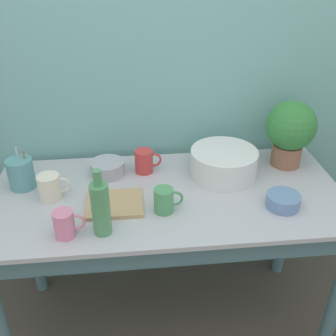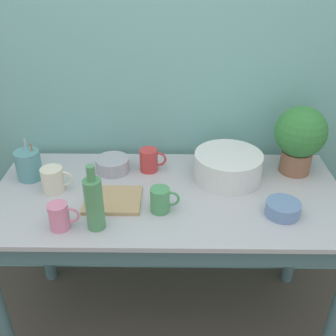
% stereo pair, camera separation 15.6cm
% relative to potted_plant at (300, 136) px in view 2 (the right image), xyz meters
% --- Properties ---
extents(wall_back, '(6.00, 0.05, 2.40)m').
position_rel_potted_plant_xyz_m(wall_back, '(-0.57, 0.21, 0.24)').
color(wall_back, '#70ADA8').
rests_on(wall_back, ground_plane).
extents(counter_table, '(1.46, 0.67, 0.79)m').
position_rel_potted_plant_xyz_m(counter_table, '(-0.57, -0.21, -0.32)').
color(counter_table, slate).
rests_on(counter_table, ground_plane).
extents(potted_plant, '(0.22, 0.22, 0.31)m').
position_rel_potted_plant_xyz_m(potted_plant, '(0.00, 0.00, 0.00)').
color(potted_plant, '#8C5B42').
rests_on(potted_plant, counter_table).
extents(bowl_wash_large, '(0.29, 0.29, 0.12)m').
position_rel_potted_plant_xyz_m(bowl_wash_large, '(-0.31, -0.06, -0.12)').
color(bowl_wash_large, silver).
rests_on(bowl_wash_large, counter_table).
extents(bottle_tall, '(0.07, 0.07, 0.26)m').
position_rel_potted_plant_xyz_m(bottle_tall, '(-0.82, -0.41, -0.07)').
color(bottle_tall, '#4C8C59').
rests_on(bottle_tall, counter_table).
extents(mug_green, '(0.11, 0.08, 0.10)m').
position_rel_potted_plant_xyz_m(mug_green, '(-0.59, -0.30, -0.12)').
color(mug_green, '#4C935B').
rests_on(mug_green, counter_table).
extents(mug_cream, '(0.13, 0.09, 0.10)m').
position_rel_potted_plant_xyz_m(mug_cream, '(-1.04, -0.17, -0.12)').
color(mug_cream, beige).
rests_on(mug_cream, counter_table).
extents(mug_pink, '(0.11, 0.07, 0.10)m').
position_rel_potted_plant_xyz_m(mug_pink, '(-0.95, -0.41, -0.12)').
color(mug_pink, pink).
rests_on(mug_pink, counter_table).
extents(mug_red, '(0.12, 0.08, 0.10)m').
position_rel_potted_plant_xyz_m(mug_red, '(-0.65, 0.00, -0.12)').
color(mug_red, '#C63838').
rests_on(mug_red, counter_table).
extents(bowl_small_steel, '(0.15, 0.15, 0.06)m').
position_rel_potted_plant_xyz_m(bowl_small_steel, '(-0.82, -0.01, -0.14)').
color(bowl_small_steel, '#A8A8B2').
rests_on(bowl_small_steel, counter_table).
extents(bowl_small_blue, '(0.13, 0.13, 0.05)m').
position_rel_potted_plant_xyz_m(bowl_small_blue, '(-0.13, -0.32, -0.15)').
color(bowl_small_blue, '#6684B2').
rests_on(bowl_small_blue, counter_table).
extents(utensil_cup, '(0.11, 0.11, 0.18)m').
position_rel_potted_plant_xyz_m(utensil_cup, '(-1.17, -0.07, -0.11)').
color(utensil_cup, '#569399').
rests_on(utensil_cup, counter_table).
extents(tray_board, '(0.22, 0.19, 0.02)m').
position_rel_potted_plant_xyz_m(tray_board, '(-0.79, -0.25, -0.17)').
color(tray_board, tan).
rests_on(tray_board, counter_table).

